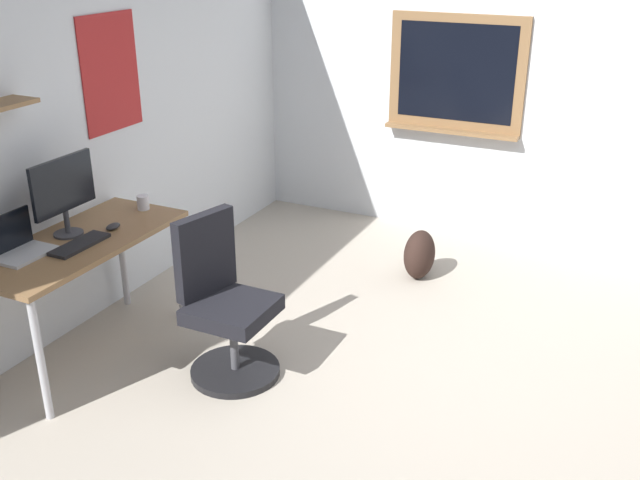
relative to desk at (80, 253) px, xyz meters
The scene contains 11 objects.
ground_plane 2.24m from the desk, 76.64° to the right, with size 5.20×5.20×0.00m, color #ADA393.
wall_back 0.88m from the desk, 37.39° to the left, with size 5.00×0.30×2.60m.
wall_right 3.64m from the desk, 34.88° to the right, with size 0.22×5.00×2.60m.
desk is the anchor object (origin of this frame).
office_chair 0.90m from the desk, 76.93° to the right, with size 0.52×0.54×0.95m.
laptop 0.36m from the desk, 154.36° to the left, with size 0.31×0.21×0.23m.
monitor_primary 0.37m from the desk, 70.73° to the left, with size 0.46×0.17×0.46m.
keyboard 0.14m from the desk, 131.90° to the right, with size 0.37×0.13×0.02m, color black.
computer_mouse 0.25m from the desk, 19.01° to the right, with size 0.10×0.06×0.03m, color #262628.
coffee_mug 0.58m from the desk, ahead, with size 0.08×0.08×0.09m, color silver.
backpack 2.42m from the desk, 37.63° to the right, with size 0.32×0.22×0.37m, color black.
Camera 1 is at (-3.36, -0.85, 2.39)m, focal length 41.00 mm.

